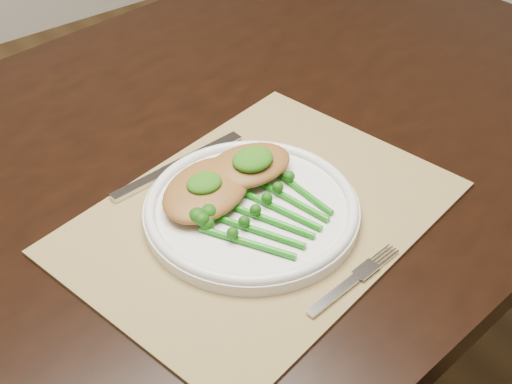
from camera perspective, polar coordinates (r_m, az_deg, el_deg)
dining_table at (r=1.28m, az=-4.81°, el=-11.15°), size 1.69×1.07×0.75m
placemat at (r=0.92m, az=0.34°, el=-1.97°), size 0.55×0.45×0.00m
dinner_plate at (r=0.91m, az=-0.36°, el=-1.35°), size 0.28×0.28×0.03m
knife at (r=0.99m, az=-7.21°, el=1.64°), size 0.22×0.03×0.01m
fork at (r=0.85m, az=8.26°, el=-6.60°), size 0.15×0.03×0.00m
chicken_fillet_left at (r=0.92m, az=-3.97°, el=0.24°), size 0.17×0.15×0.03m
chicken_fillet_right at (r=0.95m, az=-0.65°, el=2.14°), size 0.13×0.09×0.02m
pesto_dollop_left at (r=0.90m, az=-4.16°, el=0.71°), size 0.05×0.04×0.02m
pesto_dollop_right at (r=0.93m, az=-0.27°, el=2.63°), size 0.06×0.05×0.02m
broccolini_bundle at (r=0.89m, az=1.45°, el=-1.79°), size 0.19×0.20×0.04m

